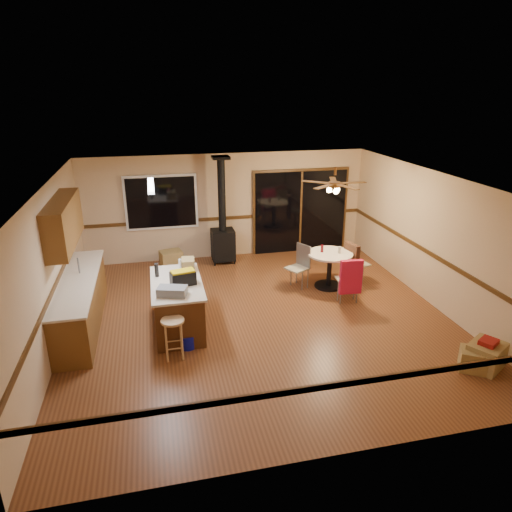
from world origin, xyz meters
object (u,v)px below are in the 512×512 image
object	(u,v)px
toolbox_black	(183,278)
box_corner_b	(474,360)
chair_near	(350,277)
chair_right	(352,259)
toolbox_grey	(172,291)
box_under_window	(171,259)
kitchen_island	(178,305)
dining_table	(330,264)
blue_bucket	(188,341)
bar_stool	(174,338)
wood_stove	(223,234)
box_corner_a	(486,356)
chair_left	(301,261)

from	to	relation	value
toolbox_black	box_corner_b	world-z (taller)	toolbox_black
chair_near	box_corner_b	distance (m)	2.74
toolbox_black	chair_right	distance (m)	3.93
toolbox_grey	box_corner_b	bearing A→B (deg)	-22.14
toolbox_black	box_under_window	distance (m)	3.25
box_under_window	box_corner_b	size ratio (longest dim) A/B	1.21
toolbox_grey	box_under_window	bearing A→B (deg)	88.02
toolbox_grey	toolbox_black	distance (m)	0.45
toolbox_black	box_under_window	size ratio (longest dim) A/B	0.84
kitchen_island	dining_table	xyz separation A→B (m)	(3.30, 1.08, 0.08)
chair_near	box_under_window	size ratio (longest dim) A/B	1.40
kitchen_island	blue_bucket	bearing A→B (deg)	-82.16
blue_bucket	box_corner_b	size ratio (longest dim) A/B	0.67
bar_stool	kitchen_island	bearing A→B (deg)	81.97
wood_stove	dining_table	distance (m)	2.81
dining_table	chair_near	bearing A→B (deg)	-84.50
box_corner_b	box_under_window	bearing A→B (deg)	128.89
wood_stove	dining_table	size ratio (longest dim) A/B	2.61
box_under_window	box_corner_a	xyz separation A→B (m)	(4.53, -5.33, 0.01)
toolbox_black	chair_near	size ratio (longest dim) A/B	0.60
toolbox_grey	toolbox_black	size ratio (longest dim) A/B	1.12
toolbox_black	box_corner_b	xyz separation A→B (m)	(4.23, -2.20, -0.85)
box_corner_b	box_corner_a	bearing A→B (deg)	4.66
chair_right	box_corner_a	distance (m)	3.50
bar_stool	chair_left	distance (m)	3.58
kitchen_island	box_corner_b	distance (m)	4.93
chair_left	chair_near	size ratio (longest dim) A/B	0.78
wood_stove	chair_left	bearing A→B (deg)	-52.59
dining_table	chair_near	distance (m)	0.89
chair_left	box_under_window	size ratio (longest dim) A/B	1.09
wood_stove	chair_left	xyz separation A→B (m)	(1.39, -1.82, -0.14)
toolbox_grey	wood_stove	bearing A→B (deg)	68.71
box_corner_a	box_under_window	bearing A→B (deg)	130.35
toolbox_black	dining_table	world-z (taller)	toolbox_black
kitchen_island	box_corner_b	bearing A→B (deg)	-28.25
bar_stool	chair_near	xyz separation A→B (m)	(3.52, 1.15, 0.26)
blue_bucket	box_corner_a	xyz separation A→B (m)	(4.46, -1.61, 0.09)
chair_left	box_corner_a	xyz separation A→B (m)	(1.86, -3.54, -0.38)
kitchen_island	bar_stool	size ratio (longest dim) A/B	2.47
bar_stool	chair_near	size ratio (longest dim) A/B	0.97
wood_stove	kitchen_island	bearing A→B (deg)	-113.09
toolbox_black	chair_right	bearing A→B (deg)	18.30
blue_bucket	box_under_window	distance (m)	3.71
toolbox_grey	kitchen_island	bearing A→B (deg)	79.88
wood_stove	box_corner_b	world-z (taller)	wood_stove
kitchen_island	blue_bucket	xyz separation A→B (m)	(0.10, -0.70, -0.34)
dining_table	box_under_window	xyz separation A→B (m)	(-3.27, 1.93, -0.33)
kitchen_island	dining_table	size ratio (longest dim) A/B	1.74
bar_stool	dining_table	bearing A→B (deg)	30.60
dining_table	box_corner_a	size ratio (longest dim) A/B	1.78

